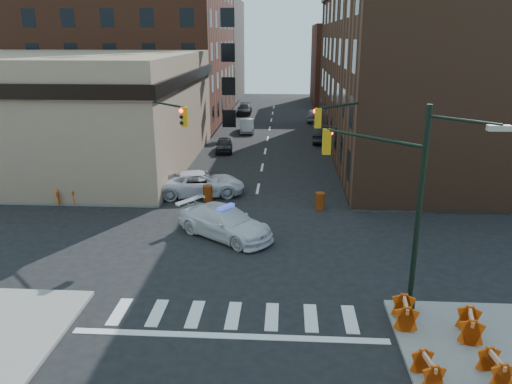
# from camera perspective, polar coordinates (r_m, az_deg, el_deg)

# --- Properties ---
(ground) EXTENTS (140.00, 140.00, 0.00)m
(ground) POSITION_cam_1_polar(r_m,az_deg,el_deg) (25.98, -1.04, -6.11)
(ground) COLOR black
(ground) RESTS_ON ground
(sidewalk_nw) EXTENTS (34.00, 54.50, 0.15)m
(sidewalk_nw) POSITION_cam_1_polar(r_m,az_deg,el_deg) (62.59, -20.18, 6.92)
(sidewalk_nw) COLOR gray
(sidewalk_nw) RESTS_ON ground
(sidewalk_ne) EXTENTS (34.00, 54.50, 0.15)m
(sidewalk_ne) POSITION_cam_1_polar(r_m,az_deg,el_deg) (61.16, 23.74, 6.29)
(sidewalk_ne) COLOR gray
(sidewalk_ne) RESTS_ON ground
(bank_building) EXTENTS (22.00, 22.00, 9.00)m
(bank_building) POSITION_cam_1_polar(r_m,az_deg,el_deg) (44.84, -21.76, 8.70)
(bank_building) COLOR #957C61
(bank_building) RESTS_ON ground
(apartment_block) EXTENTS (25.00, 25.00, 24.00)m
(apartment_block) POSITION_cam_1_polar(r_m,az_deg,el_deg) (66.94, -15.05, 18.29)
(apartment_block) COLOR #592C1C
(apartment_block) RESTS_ON ground
(commercial_row_ne) EXTENTS (14.00, 34.00, 14.00)m
(commercial_row_ne) POSITION_cam_1_polar(r_m,az_deg,el_deg) (47.66, 17.36, 12.63)
(commercial_row_ne) COLOR #503120
(commercial_row_ne) RESTS_ON ground
(filler_nw) EXTENTS (20.00, 18.00, 16.00)m
(filler_nw) POSITION_cam_1_polar(r_m,az_deg,el_deg) (87.62, -8.64, 15.72)
(filler_nw) COLOR brown
(filler_nw) RESTS_ON ground
(filler_ne) EXTENTS (16.00, 16.00, 12.00)m
(filler_ne) POSITION_cam_1_polar(r_m,az_deg,el_deg) (82.74, 12.25, 14.05)
(filler_ne) COLOR #592C1C
(filler_ne) RESTS_ON ground
(signal_pole_se) EXTENTS (5.40, 5.27, 8.00)m
(signal_pole_se) POSITION_cam_1_polar(r_m,az_deg,el_deg) (19.54, 15.50, -0.38)
(signal_pole_se) COLOR black
(signal_pole_se) RESTS_ON sidewalk_se
(signal_pole_nw) EXTENTS (3.58, 3.67, 8.00)m
(signal_pole_nw) POSITION_cam_1_polar(r_m,az_deg,el_deg) (30.69, -11.30, 5.76)
(signal_pole_nw) COLOR black
(signal_pole_nw) RESTS_ON sidewalk_nw
(signal_pole_ne) EXTENTS (3.67, 3.58, 8.00)m
(signal_pole_ne) POSITION_cam_1_polar(r_m,az_deg,el_deg) (29.96, 10.98, 5.50)
(signal_pole_ne) COLOR black
(signal_pole_ne) RESTS_ON sidewalk_ne
(tree_ne_near) EXTENTS (3.00, 3.00, 4.85)m
(tree_ne_near) POSITION_cam_1_polar(r_m,az_deg,el_deg) (50.52, 9.93, 9.37)
(tree_ne_near) COLOR black
(tree_ne_near) RESTS_ON sidewalk_ne
(tree_ne_far) EXTENTS (3.00, 3.00, 4.85)m
(tree_ne_far) POSITION_cam_1_polar(r_m,az_deg,el_deg) (58.41, 9.10, 10.47)
(tree_ne_far) COLOR black
(tree_ne_far) RESTS_ON sidewalk_ne
(police_car) EXTENTS (5.96, 5.21, 1.65)m
(police_car) POSITION_cam_1_polar(r_m,az_deg,el_deg) (26.80, -3.56, -3.47)
(police_car) COLOR white
(police_car) RESTS_ON ground
(pickup) EXTENTS (6.32, 3.87, 1.64)m
(pickup) POSITION_cam_1_polar(r_m,az_deg,el_deg) (33.94, -6.32, 0.99)
(pickup) COLOR white
(pickup) RESTS_ON ground
(parked_car_wnear) EXTENTS (1.87, 3.93, 1.30)m
(parked_car_wnear) POSITION_cam_1_polar(r_m,az_deg,el_deg) (46.72, -3.68, 5.40)
(parked_car_wnear) COLOR black
(parked_car_wnear) RESTS_ON ground
(parked_car_wfar) EXTENTS (1.94, 4.50, 1.44)m
(parked_car_wfar) POSITION_cam_1_polar(r_m,az_deg,el_deg) (56.21, -1.08, 7.57)
(parked_car_wfar) COLOR #9B9EA4
(parked_car_wfar) RESTS_ON ground
(parked_car_wdeep) EXTENTS (1.95, 4.74, 1.37)m
(parked_car_wdeep) POSITION_cam_1_polar(r_m,az_deg,el_deg) (69.35, -1.34, 9.43)
(parked_car_wdeep) COLOR black
(parked_car_wdeep) RESTS_ON ground
(parked_car_enear) EXTENTS (1.99, 5.08, 1.65)m
(parked_car_enear) POSITION_cam_1_polar(r_m,az_deg,el_deg) (51.40, 7.47, 6.60)
(parked_car_enear) COLOR black
(parked_car_enear) RESTS_ON ground
(parked_car_efar) EXTENTS (2.38, 4.88, 1.60)m
(parked_car_efar) POSITION_cam_1_polar(r_m,az_deg,el_deg) (63.87, 6.74, 8.72)
(parked_car_efar) COLOR gray
(parked_car_efar) RESTS_ON ground
(pedestrian_a) EXTENTS (0.73, 0.49, 1.97)m
(pedestrian_a) POSITION_cam_1_polar(r_m,az_deg,el_deg) (34.33, -15.88, 1.15)
(pedestrian_a) COLOR black
(pedestrian_a) RESTS_ON sidewalk_nw
(pedestrian_b) EXTENTS (1.22, 1.15, 1.99)m
(pedestrian_b) POSITION_cam_1_polar(r_m,az_deg,el_deg) (35.55, -19.68, 1.36)
(pedestrian_b) COLOR black
(pedestrian_b) RESTS_ON sidewalk_nw
(pedestrian_c) EXTENTS (1.15, 1.17, 1.98)m
(pedestrian_c) POSITION_cam_1_polar(r_m,az_deg,el_deg) (34.53, -22.26, 0.59)
(pedestrian_c) COLOR black
(pedestrian_c) RESTS_ON sidewalk_nw
(barrel_road) EXTENTS (0.77, 0.77, 1.08)m
(barrel_road) POSITION_cam_1_polar(r_m,az_deg,el_deg) (31.31, 7.30, -1.01)
(barrel_road) COLOR #C55F09
(barrel_road) RESTS_ON ground
(barrel_bank) EXTENTS (0.67, 0.67, 1.10)m
(barrel_bank) POSITION_cam_1_polar(r_m,az_deg,el_deg) (32.59, -5.53, -0.19)
(barrel_bank) COLOR #E7590A
(barrel_bank) RESTS_ON ground
(barricade_se_a) EXTENTS (0.91, 1.39, 0.95)m
(barricade_se_a) POSITION_cam_1_polar(r_m,az_deg,el_deg) (19.65, 23.24, -13.89)
(barricade_se_a) COLOR #C53C09
(barricade_se_a) RESTS_ON sidewalk_se
(barricade_se_b) EXTENTS (0.77, 1.34, 0.96)m
(barricade_se_b) POSITION_cam_1_polar(r_m,az_deg,el_deg) (19.65, 16.63, -13.12)
(barricade_se_b) COLOR red
(barricade_se_b) RESTS_ON sidewalk_se
(barricade_se_c) EXTENTS (0.73, 1.18, 0.83)m
(barricade_se_c) POSITION_cam_1_polar(r_m,az_deg,el_deg) (17.11, 19.02, -18.67)
(barricade_se_c) COLOR #CC6309
(barricade_se_c) RESTS_ON sidewalk_se
(barricade_se_d) EXTENTS (0.69, 1.17, 0.84)m
(barricade_se_d) POSITION_cam_1_polar(r_m,az_deg,el_deg) (17.94, 25.63, -17.68)
(barricade_se_d) COLOR red
(barricade_se_d) RESTS_ON sidewalk_se
(barricade_nw_a) EXTENTS (1.33, 0.84, 0.93)m
(barricade_nw_a) POSITION_cam_1_polar(r_m,az_deg,el_deg) (34.22, -10.90, 0.55)
(barricade_nw_a) COLOR red
(barricade_nw_a) RESTS_ON sidewalk_nw
(barricade_nw_b) EXTENTS (1.39, 0.92, 0.96)m
(barricade_nw_b) POSITION_cam_1_polar(r_m,az_deg,el_deg) (33.99, -20.86, -0.40)
(barricade_nw_b) COLOR red
(barricade_nw_b) RESTS_ON sidewalk_nw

